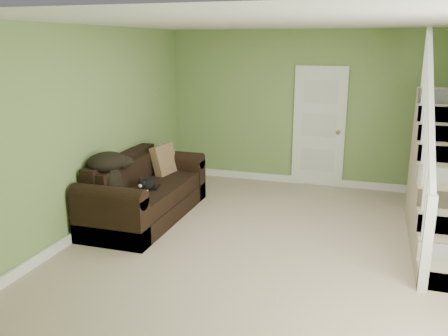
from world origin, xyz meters
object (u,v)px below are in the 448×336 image
Objects in this scene: cat at (147,185)px; side_table at (167,174)px; sofa at (144,195)px; banana at (133,194)px.

side_table is at bearing 108.06° from cat.
sofa is at bearing -81.79° from side_table.
banana is at bearing -80.32° from side_table.
cat is at bearing -76.30° from side_table.
sofa reaches higher than banana.
cat reaches higher than banana.
sofa is 1.19m from side_table.
sofa is 5.05× the size of cat.
banana is (-0.05, -0.30, -0.05)m from cat.
side_table is 1.85× the size of cat.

